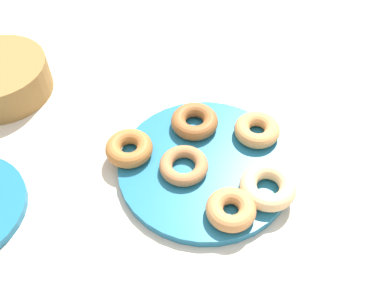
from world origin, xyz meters
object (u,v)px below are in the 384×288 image
object	(u,v)px
donut_3	(195,121)
donut_4	(257,130)
donut_0	(231,209)
donut_2	(268,187)
donut_5	(184,165)
donut_plate	(205,166)
donut_1	(129,148)

from	to	relation	value
donut_3	donut_4	bearing A→B (deg)	-62.38
donut_0	donut_2	size ratio (longest dim) A/B	0.86
donut_2	donut_3	xyz separation A→B (m)	(0.04, 0.19, -0.00)
donut_3	donut_5	world-z (taller)	donut_3
donut_2	donut_0	bearing A→B (deg)	162.75
donut_3	donut_4	xyz separation A→B (m)	(0.05, -0.10, 0.00)
donut_0	donut_plate	bearing A→B (deg)	58.46
donut_1	donut_0	bearing A→B (deg)	-87.73
donut_5	donut_0	bearing A→B (deg)	-101.52
donut_0	donut_2	world-z (taller)	same
donut_plate	donut_3	xyz separation A→B (m)	(0.06, 0.07, 0.02)
donut_1	donut_2	xyz separation A→B (m)	(0.08, -0.24, 0.00)
donut_5	donut_2	bearing A→B (deg)	-70.05
donut_0	donut_3	distance (m)	0.20
donut_4	donut_5	bearing A→B (deg)	159.39
donut_0	donut_1	distance (m)	0.22
donut_plate	donut_4	bearing A→B (deg)	-17.13
donut_plate	donut_1	bearing A→B (deg)	119.10
donut_1	donut_2	world-z (taller)	same
donut_0	donut_5	xyz separation A→B (m)	(0.02, 0.12, -0.00)
donut_4	donut_5	distance (m)	0.16
donut_3	donut_plate	bearing A→B (deg)	-129.69
donut_plate	donut_4	world-z (taller)	donut_4
donut_plate	donut_3	distance (m)	0.09
donut_plate	donut_2	size ratio (longest dim) A/B	3.27
donut_1	donut_2	bearing A→B (deg)	-70.90
donut_1	donut_4	xyz separation A→B (m)	(0.18, -0.15, -0.00)
donut_plate	donut_4	size ratio (longest dim) A/B	3.67
donut_0	donut_5	distance (m)	0.12
donut_1	donut_4	distance (m)	0.24
donut_0	donut_3	bearing A→B (deg)	54.82
donut_1	donut_3	xyz separation A→B (m)	(0.12, -0.05, -0.00)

